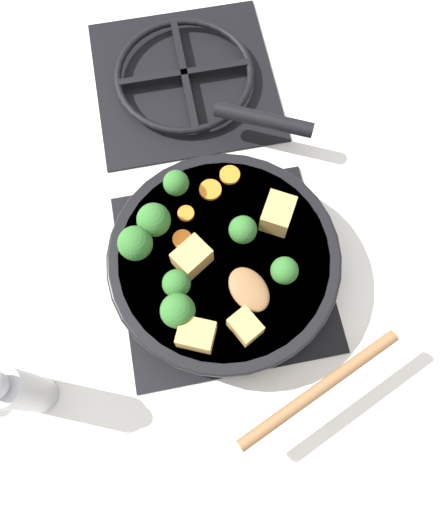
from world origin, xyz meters
TOP-DOWN VIEW (x-y plane):
  - ground_plane at (0.00, 0.00)m, footprint 2.40×2.40m
  - front_burner_grate at (0.00, 0.00)m, footprint 0.31×0.31m
  - rear_burner_grate at (0.00, 0.36)m, footprint 0.31×0.31m
  - skillet_pan at (0.00, 0.00)m, footprint 0.35×0.42m
  - wooden_spoon at (0.06, -0.14)m, footprint 0.23×0.24m
  - tofu_cube_center_large at (-0.06, -0.10)m, footprint 0.06×0.05m
  - tofu_cube_near_handle at (0.01, -0.11)m, footprint 0.05×0.05m
  - tofu_cube_east_chunk at (-0.04, -0.00)m, footprint 0.06×0.06m
  - tofu_cube_west_chunk at (0.08, 0.04)m, footprint 0.06×0.06m
  - broccoli_floret_near_spoon at (-0.09, 0.06)m, footprint 0.05×0.05m
  - broccoli_floret_center_top at (0.07, -0.04)m, footprint 0.04×0.04m
  - broccoli_floret_east_rim at (-0.12, 0.03)m, footprint 0.05×0.05m
  - broccoli_floret_west_rim at (-0.07, -0.07)m, footprint 0.05×0.05m
  - broccoli_floret_north_edge at (-0.05, 0.11)m, footprint 0.04×0.04m
  - broccoli_floret_south_cluster at (-0.07, -0.03)m, footprint 0.04×0.04m
  - broccoli_floret_mid_floret at (0.03, 0.02)m, footprint 0.04×0.04m
  - carrot_slice_orange_thin at (0.00, 0.10)m, footprint 0.03×0.03m
  - carrot_slice_near_center at (-0.04, 0.07)m, footprint 0.02×0.02m
  - carrot_slice_edge_slice at (0.03, 0.12)m, footprint 0.03×0.03m
  - carrot_slice_under_broccoli at (-0.05, 0.03)m, footprint 0.03×0.03m
  - pepper_mill at (-0.29, -0.13)m, footprint 0.05×0.05m

SIDE VIEW (x-z plane):
  - ground_plane at x=0.00m, z-range 0.00..0.00m
  - front_burner_grate at x=0.00m, z-range 0.00..0.03m
  - rear_burner_grate at x=0.00m, z-range 0.00..0.03m
  - skillet_pan at x=0.00m, z-range 0.03..0.08m
  - carrot_slice_orange_thin at x=0.00m, z-range 0.08..0.08m
  - carrot_slice_near_center at x=-0.04m, z-range 0.08..0.08m
  - carrot_slice_edge_slice at x=0.03m, z-range 0.08..0.08m
  - carrot_slice_under_broccoli at x=-0.05m, z-range 0.08..0.08m
  - pepper_mill at x=-0.29m, z-range -0.01..0.16m
  - wooden_spoon at x=0.06m, z-range 0.07..0.09m
  - tofu_cube_near_handle at x=0.01m, z-range 0.08..0.11m
  - tofu_cube_center_large at x=-0.06m, z-range 0.08..0.11m
  - tofu_cube_east_chunk at x=-0.04m, z-range 0.08..0.11m
  - tofu_cube_west_chunk at x=0.08m, z-range 0.08..0.11m
  - broccoli_floret_north_edge at x=-0.05m, z-range 0.08..0.12m
  - broccoli_floret_center_top at x=0.07m, z-range 0.08..0.12m
  - broccoli_floret_south_cluster at x=-0.07m, z-range 0.08..0.12m
  - broccoli_floret_mid_floret at x=0.03m, z-range 0.08..0.12m
  - broccoli_floret_west_rim at x=-0.07m, z-range 0.08..0.13m
  - broccoli_floret_near_spoon at x=-0.09m, z-range 0.08..0.13m
  - broccoli_floret_east_rim at x=-0.12m, z-range 0.08..0.13m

